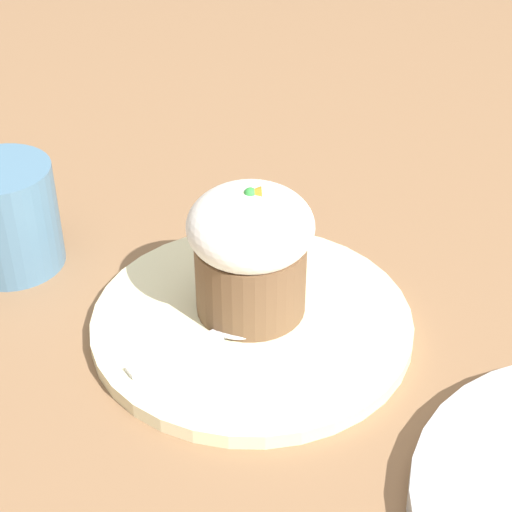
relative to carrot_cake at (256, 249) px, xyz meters
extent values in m
plane|color=#846042|center=(0.00, 0.01, -0.06)|extent=(4.00, 4.00, 0.00)
cylinder|color=beige|center=(0.00, 0.01, -0.06)|extent=(0.23, 0.23, 0.01)
cylinder|color=brown|center=(0.00, 0.00, -0.02)|extent=(0.08, 0.08, 0.06)
ellipsoid|color=white|center=(0.00, 0.00, 0.02)|extent=(0.09, 0.09, 0.05)
cone|color=orange|center=(0.01, 0.00, 0.04)|extent=(0.01, 0.01, 0.01)
sphere|color=green|center=(0.00, 0.00, 0.04)|extent=(0.01, 0.01, 0.01)
cube|color=silver|center=(0.05, 0.05, -0.05)|extent=(0.07, 0.05, 0.00)
ellipsoid|color=silver|center=(0.01, 0.02, -0.05)|extent=(0.06, 0.05, 0.01)
cylinder|color=teal|center=(0.18, -0.08, -0.02)|extent=(0.08, 0.08, 0.08)
camera|label=1|loc=(0.04, 0.47, 0.33)|focal=60.00mm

